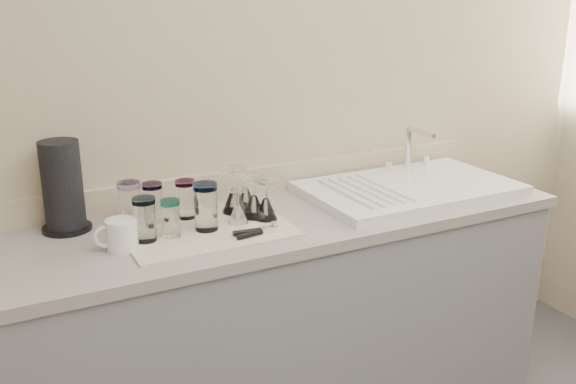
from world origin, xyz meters
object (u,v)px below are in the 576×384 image
tumbler_blue (171,218)px  goblet_back_left (234,197)px  goblet_back_right (246,195)px  goblet_extra (254,203)px  sink_unit (409,187)px  tumbler_cyan (153,202)px  tumbler_magenta (145,219)px  paper_towel_roll (63,187)px  can_opener (256,232)px  goblet_front_left (238,211)px  tumbler_lavender (206,206)px  tumbler_purple (186,199)px  white_mug (121,235)px  tumbler_teal (130,204)px  goblet_front_right (266,206)px

tumbler_blue → goblet_back_left: goblet_back_left is taller
goblet_back_right → goblet_extra: (-0.02, -0.12, 0.01)m
sink_unit → goblet_extra: 0.67m
tumbler_cyan → tumbler_magenta: 0.17m
goblet_extra → paper_towel_roll: (-0.60, 0.19, 0.09)m
can_opener → goblet_front_left: bearing=94.8°
tumbler_magenta → tumbler_lavender: (0.21, 0.00, 0.01)m
sink_unit → goblet_back_left: 0.72m
tumbler_purple → goblet_back_left: 0.18m
can_opener → white_mug: bearing=167.5°
goblet_extra → can_opener: bearing=-112.2°
sink_unit → tumbler_lavender: size_ratio=5.12×
goblet_extra → tumbler_purple: bearing=154.2°
can_opener → sink_unit: bearing=11.6°
tumbler_teal → sink_unit: bearing=-6.0°
tumbler_blue → goblet_front_left: (0.24, 0.01, -0.02)m
sink_unit → white_mug: bearing=-177.1°
tumbler_cyan → goblet_extra: size_ratio=0.93×
white_mug → tumbler_blue: bearing=6.9°
paper_towel_roll → goblet_front_right: bearing=-20.2°
can_opener → paper_towel_roll: (-0.54, 0.35, 0.13)m
white_mug → tumbler_lavender: bearing=4.7°
tumbler_teal → tumbler_cyan: (0.08, 0.01, -0.01)m
can_opener → tumbler_lavender: bearing=137.7°
tumbler_lavender → tumbler_blue: bearing=-178.5°
tumbler_lavender → goblet_back_right: (0.21, 0.16, -0.04)m
tumbler_blue → goblet_back_right: bearing=25.6°
tumbler_blue → paper_towel_roll: bearing=140.9°
tumbler_cyan → goblet_extra: 0.35m
tumbler_teal → tumbler_lavender: bearing=-34.9°
sink_unit → tumbler_cyan: bearing=173.1°
tumbler_cyan → white_mug: 0.24m
goblet_back_left → paper_towel_roll: paper_towel_roll is taller
goblet_back_left → goblet_back_right: 0.07m
sink_unit → tumbler_purple: (-0.89, 0.11, 0.06)m
tumbler_magenta → tumbler_blue: 0.09m
goblet_back_right → sink_unit: bearing=-10.6°
goblet_extra → paper_towel_roll: 0.64m
white_mug → tumbler_teal: bearing=66.4°
tumbler_magenta → goblet_back_right: bearing=20.9°
goblet_back_left → tumbler_lavender: bearing=-141.8°
goblet_extra → can_opener: (-0.06, -0.15, -0.04)m
tumbler_blue → goblet_back_right: (0.33, 0.16, -0.02)m
goblet_extra → white_mug: size_ratio=1.05×
can_opener → tumbler_teal: bearing=142.2°
tumbler_purple → tumbler_lavender: bearing=-80.8°
tumbler_magenta → tumbler_lavender: tumbler_lavender is taller
can_opener → goblet_front_right: bearing=52.1°
paper_towel_roll → tumbler_blue: bearing=-39.1°
tumbler_lavender → white_mug: size_ratio=1.14×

